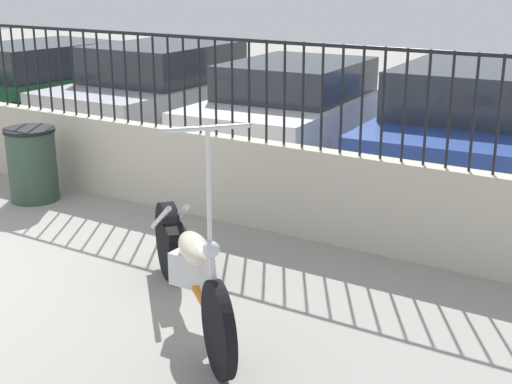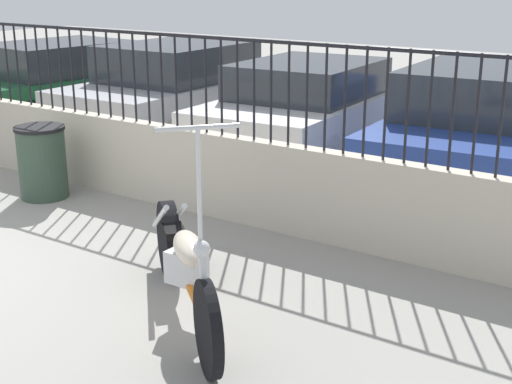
% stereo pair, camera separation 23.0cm
% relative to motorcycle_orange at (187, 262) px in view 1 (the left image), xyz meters
% --- Properties ---
extents(low_wall, '(10.37, 0.18, 0.87)m').
position_rel_motorcycle_orange_xyz_m(low_wall, '(-2.61, 1.89, 0.04)').
color(low_wall, beige).
rests_on(low_wall, ground_plane).
extents(fence_railing, '(10.37, 0.04, 0.97)m').
position_rel_motorcycle_orange_xyz_m(fence_railing, '(-2.61, 1.89, 1.11)').
color(fence_railing, black).
rests_on(fence_railing, low_wall).
extents(motorcycle_orange, '(1.82, 1.57, 1.59)m').
position_rel_motorcycle_orange_xyz_m(motorcycle_orange, '(0.00, 0.00, 0.00)').
color(motorcycle_orange, black).
rests_on(motorcycle_orange, ground_plane).
extents(trash_bin, '(0.55, 0.55, 0.82)m').
position_rel_motorcycle_orange_xyz_m(trash_bin, '(-3.11, 1.28, 0.01)').
color(trash_bin, '#334738').
rests_on(trash_bin, ground_plane).
extents(car_green, '(2.21, 4.62, 1.33)m').
position_rel_motorcycle_orange_xyz_m(car_green, '(-6.10, 4.33, 0.27)').
color(car_green, black).
rests_on(car_green, ground_plane).
extents(car_silver, '(1.87, 4.34, 1.42)m').
position_rel_motorcycle_orange_xyz_m(car_silver, '(-3.80, 4.62, 0.31)').
color(car_silver, black).
rests_on(car_silver, ground_plane).
extents(car_white, '(1.97, 4.20, 1.31)m').
position_rel_motorcycle_orange_xyz_m(car_white, '(-1.52, 4.58, 0.27)').
color(car_white, black).
rests_on(car_white, ground_plane).
extents(car_blue, '(1.97, 4.38, 1.42)m').
position_rel_motorcycle_orange_xyz_m(car_blue, '(0.78, 4.53, 0.31)').
color(car_blue, black).
rests_on(car_blue, ground_plane).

